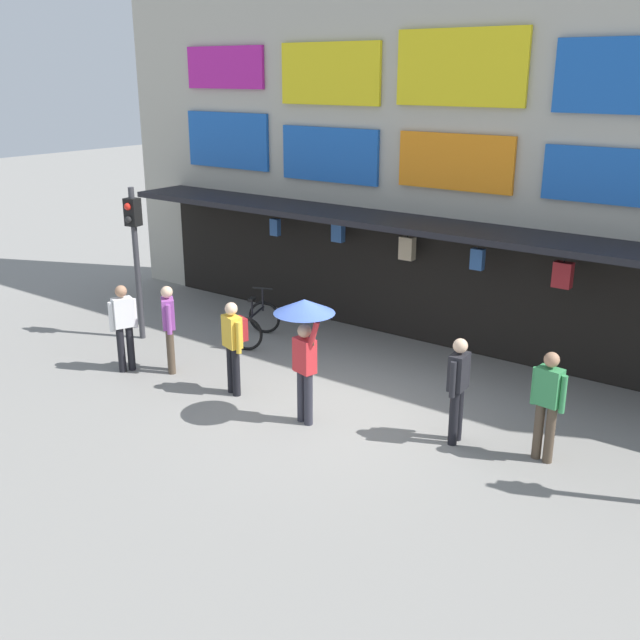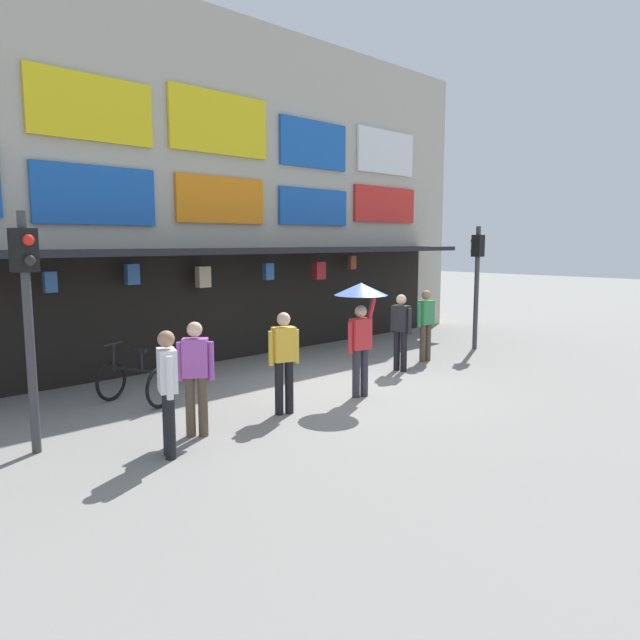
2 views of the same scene
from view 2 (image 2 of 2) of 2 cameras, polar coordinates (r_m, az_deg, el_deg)
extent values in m
plane|color=gray|center=(11.35, 2.53, -6.75)|extent=(80.00, 80.00, 0.00)
cube|color=#B2AD9E|center=(14.58, -11.01, 12.14)|extent=(18.00, 1.20, 8.00)
cube|color=black|center=(13.47, -7.78, 6.63)|extent=(15.30, 1.40, 0.12)
cube|color=yellow|center=(12.78, -21.16, 18.57)|extent=(2.48, 0.08, 1.24)
cube|color=yellow|center=(14.24, -9.65, 18.22)|extent=(2.61, 0.08, 1.37)
cube|color=blue|center=(16.07, -0.59, 16.60)|extent=(2.33, 0.08, 1.21)
cube|color=white|center=(18.23, 6.38, 15.80)|extent=(2.50, 0.08, 1.25)
cube|color=blue|center=(12.56, -20.80, 11.21)|extent=(2.46, 0.08, 1.14)
cube|color=orange|center=(14.02, -9.49, 11.37)|extent=(2.39, 0.08, 1.06)
cube|color=blue|center=(15.90, -0.58, 10.86)|extent=(2.41, 0.08, 0.95)
cube|color=red|center=(18.08, 6.31, 11.01)|extent=(2.73, 0.08, 1.04)
cylinder|color=black|center=(11.67, -24.72, 4.92)|extent=(0.02, 0.02, 0.27)
cube|color=#2D5693|center=(11.68, -24.63, 3.35)|extent=(0.22, 0.13, 0.38)
cylinder|color=black|center=(12.42, -17.75, 5.58)|extent=(0.02, 0.02, 0.17)
cube|color=#2D5693|center=(12.44, -17.69, 4.23)|extent=(0.26, 0.16, 0.41)
cylinder|color=black|center=(13.28, -11.26, 5.69)|extent=(0.02, 0.02, 0.28)
cube|color=tan|center=(13.30, -11.22, 4.10)|extent=(0.30, 0.18, 0.46)
cylinder|color=black|center=(14.05, -5.03, 5.97)|extent=(0.02, 0.02, 0.24)
cube|color=#2D5693|center=(14.06, -5.02, 4.68)|extent=(0.24, 0.14, 0.39)
cylinder|color=black|center=(15.08, -0.11, 6.11)|extent=(0.02, 0.02, 0.24)
cube|color=maroon|center=(15.10, -0.11, 4.80)|extent=(0.32, 0.19, 0.45)
cylinder|color=black|center=(16.48, 3.12, 6.43)|extent=(0.02, 0.02, 0.12)
cube|color=brown|center=(16.49, 3.11, 5.57)|extent=(0.21, 0.13, 0.37)
cube|color=black|center=(14.10, -9.34, 1.14)|extent=(15.30, 0.04, 2.50)
cylinder|color=#38383D|center=(8.60, -26.27, -1.29)|extent=(0.12, 0.12, 3.20)
cube|color=black|center=(8.51, -26.71, 6.05)|extent=(0.31, 0.28, 0.56)
sphere|color=red|center=(8.40, -26.36, 6.95)|extent=(0.15, 0.15, 0.15)
sphere|color=black|center=(8.40, -26.25, 5.18)|extent=(0.15, 0.15, 0.15)
cylinder|color=#38383D|center=(15.93, 14.88, 2.98)|extent=(0.12, 0.12, 3.20)
cube|color=black|center=(15.88, 15.02, 6.94)|extent=(0.29, 0.25, 0.56)
sphere|color=black|center=(15.94, 14.62, 7.42)|extent=(0.15, 0.15, 0.15)
sphere|color=#19DB3D|center=(15.94, 14.59, 6.49)|extent=(0.15, 0.15, 0.15)
torus|color=black|center=(11.14, -19.52, -5.56)|extent=(0.69, 0.31, 0.72)
torus|color=black|center=(10.42, -15.16, -6.28)|extent=(0.69, 0.31, 0.72)
cylinder|color=black|center=(10.72, -17.47, -4.61)|extent=(0.40, 0.94, 0.05)
cylinder|color=black|center=(10.57, -16.84, -3.81)|extent=(0.04, 0.04, 0.35)
cube|color=black|center=(10.54, -16.88, -2.79)|extent=(0.16, 0.22, 0.06)
cylinder|color=black|center=(11.00, -19.31, -3.48)|extent=(0.04, 0.04, 0.50)
cylinder|color=black|center=(10.96, -19.37, -2.19)|extent=(0.42, 0.19, 0.04)
cylinder|color=#2D2D38|center=(10.72, 3.51, -5.19)|extent=(0.14, 0.14, 0.88)
cylinder|color=#2D2D38|center=(10.82, 4.30, -5.08)|extent=(0.14, 0.14, 0.88)
cube|color=red|center=(10.64, 3.94, -1.35)|extent=(0.40, 0.30, 0.56)
sphere|color=tan|center=(10.58, 3.96, 0.84)|extent=(0.22, 0.22, 0.22)
cylinder|color=red|center=(10.52, 2.95, -1.71)|extent=(0.09, 0.09, 0.56)
cylinder|color=red|center=(10.71, 4.93, 0.86)|extent=(0.23, 0.09, 0.48)
cylinder|color=#4C3823|center=(10.70, 4.94, 1.42)|extent=(0.02, 0.02, 0.55)
cone|color=#334C99|center=(10.54, 3.98, 3.00)|extent=(0.96, 0.96, 0.22)
cylinder|color=black|center=(9.75, -2.99, -6.48)|extent=(0.14, 0.14, 0.88)
cylinder|color=black|center=(9.69, -3.98, -6.59)|extent=(0.14, 0.14, 0.88)
cube|color=gold|center=(9.57, -3.52, -2.35)|extent=(0.41, 0.32, 0.56)
sphere|color=beige|center=(9.51, -3.54, 0.08)|extent=(0.22, 0.22, 0.22)
cylinder|color=gold|center=(9.66, -2.31, -2.55)|extent=(0.09, 0.09, 0.56)
cylinder|color=gold|center=(9.50, -4.74, -2.75)|extent=(0.09, 0.09, 0.56)
cube|color=maroon|center=(9.71, -3.89, -2.09)|extent=(0.32, 0.24, 0.40)
cylinder|color=black|center=(13.04, 7.43, -2.94)|extent=(0.14, 0.14, 0.88)
cylinder|color=black|center=(12.94, 8.09, -3.03)|extent=(0.14, 0.14, 0.88)
cube|color=#232328|center=(12.88, 7.82, 0.16)|extent=(0.24, 0.37, 0.56)
sphere|color=beige|center=(12.84, 7.85, 1.98)|extent=(0.22, 0.22, 0.22)
cylinder|color=#232328|center=(13.01, 7.01, 0.03)|extent=(0.09, 0.09, 0.56)
cylinder|color=#232328|center=(12.77, 8.64, -0.15)|extent=(0.09, 0.09, 0.56)
cylinder|color=black|center=(7.98, -14.29, -9.92)|extent=(0.14, 0.14, 0.88)
cylinder|color=black|center=(8.16, -14.46, -9.55)|extent=(0.14, 0.14, 0.88)
cube|color=white|center=(7.89, -14.55, -4.73)|extent=(0.34, 0.42, 0.56)
sphere|color=#A87A5B|center=(7.81, -14.65, -1.79)|extent=(0.22, 0.22, 0.22)
cylinder|color=white|center=(7.69, -14.32, -5.43)|extent=(0.09, 0.09, 0.56)
cylinder|color=white|center=(8.11, -14.74, -4.76)|extent=(0.09, 0.09, 0.56)
cylinder|color=brown|center=(8.82, -12.41, -8.19)|extent=(0.14, 0.14, 0.88)
cylinder|color=brown|center=(8.79, -11.23, -8.19)|extent=(0.14, 0.14, 0.88)
cube|color=#9E4CA8|center=(8.64, -11.95, -3.59)|extent=(0.42, 0.40, 0.56)
sphere|color=beige|center=(8.57, -12.03, -0.90)|extent=(0.22, 0.22, 0.22)
cylinder|color=#9E4CA8|center=(8.68, -13.39, -3.92)|extent=(0.09, 0.09, 0.56)
cylinder|color=#9E4CA8|center=(8.62, -10.49, -3.91)|extent=(0.09, 0.09, 0.56)
cylinder|color=brown|center=(14.22, 10.38, -2.13)|extent=(0.14, 0.14, 0.88)
cylinder|color=brown|center=(14.09, 9.88, -2.21)|extent=(0.14, 0.14, 0.88)
cube|color=#388E51|center=(14.05, 10.20, 0.73)|extent=(0.39, 0.27, 0.56)
sphere|color=#A87A5B|center=(14.01, 10.24, 2.39)|extent=(0.22, 0.22, 0.22)
cylinder|color=#388E51|center=(14.22, 10.81, 0.59)|extent=(0.09, 0.09, 0.56)
cylinder|color=#388E51|center=(13.90, 9.57, 0.46)|extent=(0.09, 0.09, 0.56)
camera|label=1|loc=(14.86, 53.32, 14.60)|focal=41.78mm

